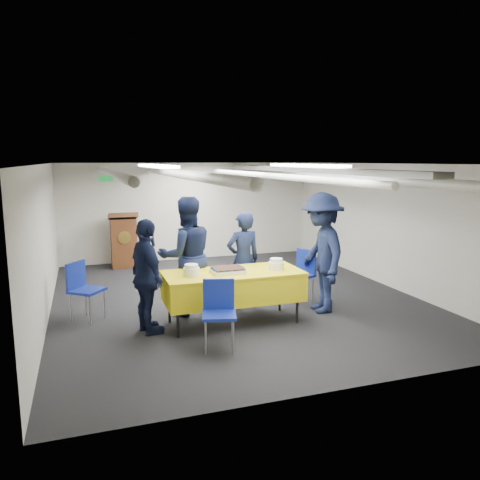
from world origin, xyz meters
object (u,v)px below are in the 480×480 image
(sailor_a, at_px, (243,260))
(sailor_c, at_px, (147,277))
(serving_table, at_px, (233,286))
(sailor_b, at_px, (186,256))
(chair_right, at_px, (302,270))
(podium, at_px, (124,240))
(chair_left, at_px, (82,285))
(sheet_cake, at_px, (228,270))
(chair_near, at_px, (219,307))
(sailor_d, at_px, (321,253))

(sailor_a, bearing_deg, sailor_c, 16.66)
(serving_table, xyz_separation_m, sailor_b, (-0.54, 0.64, 0.35))
(serving_table, bearing_deg, chair_right, 25.27)
(serving_table, bearing_deg, podium, 105.65)
(chair_left, bearing_deg, sheet_cake, -24.52)
(chair_left, bearing_deg, sailor_a, -4.93)
(chair_right, bearing_deg, chair_near, -142.00)
(sailor_a, bearing_deg, sheet_cake, 49.93)
(serving_table, relative_size, podium, 1.60)
(chair_right, height_order, sailor_b, sailor_b)
(sailor_a, bearing_deg, chair_left, -10.90)
(chair_right, xyz_separation_m, sailor_d, (0.04, -0.59, 0.41))
(chair_near, relative_size, sailor_c, 0.55)
(chair_near, height_order, chair_right, same)
(chair_near, distance_m, sailor_a, 1.70)
(podium, xyz_separation_m, chair_left, (-0.89, -3.36, -0.08))
(chair_left, height_order, sailor_a, sailor_a)
(serving_table, bearing_deg, chair_near, -119.22)
(sailor_a, xyz_separation_m, sailor_b, (-0.93, -0.03, 0.13))
(serving_table, relative_size, chair_right, 2.30)
(serving_table, height_order, chair_near, chair_near)
(chair_right, relative_size, chair_left, 1.00)
(sheet_cake, relative_size, chair_right, 0.53)
(chair_near, distance_m, sailor_b, 1.48)
(sheet_cake, xyz_separation_m, sailor_c, (-1.14, 0.02, -0.01))
(sheet_cake, relative_size, chair_left, 0.53)
(serving_table, distance_m, sailor_c, 1.25)
(sailor_a, relative_size, sailor_c, 0.98)
(sailor_d, bearing_deg, podium, -139.38)
(sheet_cake, height_order, sailor_d, sailor_d)
(sheet_cake, bearing_deg, sailor_b, 124.47)
(sailor_a, height_order, sailor_c, sailor_c)
(sheet_cake, xyz_separation_m, podium, (-1.10, 4.27, -0.20))
(chair_right, bearing_deg, sailor_d, -86.58)
(chair_near, xyz_separation_m, chair_left, (-1.64, 1.67, 0.00))
(chair_right, height_order, sailor_d, sailor_d)
(sailor_a, bearing_deg, chair_right, 174.79)
(sailor_b, bearing_deg, sailor_d, 161.69)
(sailor_b, relative_size, sailor_c, 1.15)
(serving_table, xyz_separation_m, sailor_a, (0.39, 0.67, 0.22))
(sheet_cake, height_order, chair_near, chair_near)
(chair_near, bearing_deg, sailor_a, 60.40)
(serving_table, xyz_separation_m, chair_right, (1.44, 0.68, -0.03))
(serving_table, relative_size, chair_left, 2.30)
(chair_right, bearing_deg, chair_left, 176.78)
(chair_left, height_order, sailor_b, sailor_b)
(sailor_c, bearing_deg, chair_near, -148.22)
(chair_near, height_order, sailor_a, sailor_a)
(sheet_cake, xyz_separation_m, sailor_a, (0.47, 0.70, -0.03))
(chair_near, bearing_deg, podium, 98.42)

